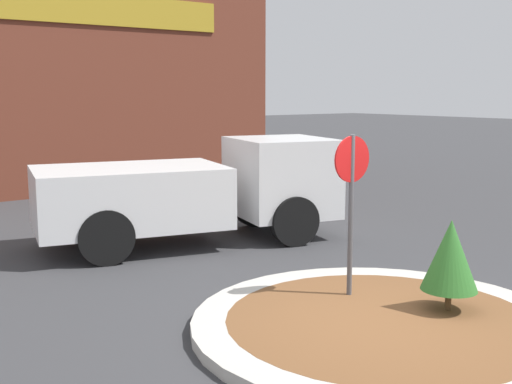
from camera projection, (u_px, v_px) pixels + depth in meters
ground_plane at (383, 331)px, 8.03m from camera, size 120.00×120.00×0.00m
traffic_island at (383, 325)px, 8.02m from camera, size 4.81×4.81×0.15m
stop_sign at (351, 190)px, 8.76m from camera, size 0.63×0.07×2.39m
island_shrub at (450, 255)px, 8.24m from camera, size 0.73×0.73×1.20m
utility_truck at (196, 190)px, 12.57m from camera, size 6.15×3.47×2.02m
storefront_building at (30, 89)px, 20.44m from camera, size 14.36×6.07×6.12m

